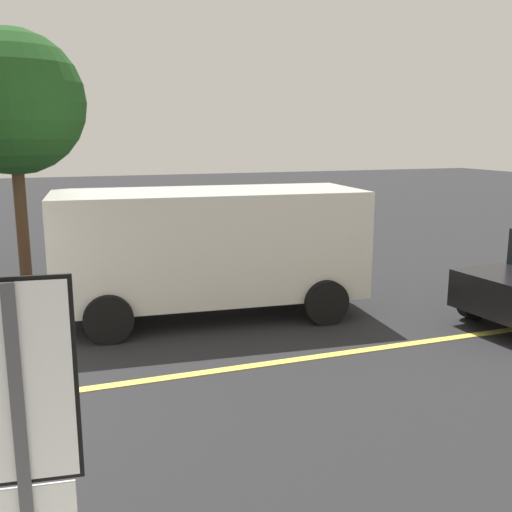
{
  "coord_description": "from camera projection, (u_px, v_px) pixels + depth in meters",
  "views": [
    {
      "loc": [
        1.64,
        -7.14,
        3.12
      ],
      "look_at": [
        4.39,
        0.44,
        1.45
      ],
      "focal_mm": 41.07,
      "sensor_mm": 36.0,
      "label": 1
    }
  ],
  "objects": [
    {
      "name": "tree_centre_verge",
      "position": [
        12.0,
        103.0,
        11.56
      ],
      "size": [
        2.86,
        2.86,
        5.19
      ],
      "color": "#513823",
      "rests_on": "ground_plane"
    },
    {
      "name": "white_van",
      "position": [
        208.0,
        244.0,
        10.11
      ],
      "size": [
        5.35,
        2.61,
        2.2
      ],
      "color": "silver",
      "rests_on": "ground_plane"
    },
    {
      "name": "speed_limit_sign",
      "position": [
        21.0,
        437.0,
        2.68
      ],
      "size": [
        0.54,
        0.09,
        2.52
      ],
      "color": "#4C4C51",
      "rests_on": "ground_plane"
    },
    {
      "name": "lane_marking_centre",
      "position": [
        168.0,
        378.0,
        7.66
      ],
      "size": [
        28.0,
        0.16,
        0.01
      ],
      "primitive_type": "cube",
      "color": "#E0D14C"
    }
  ]
}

